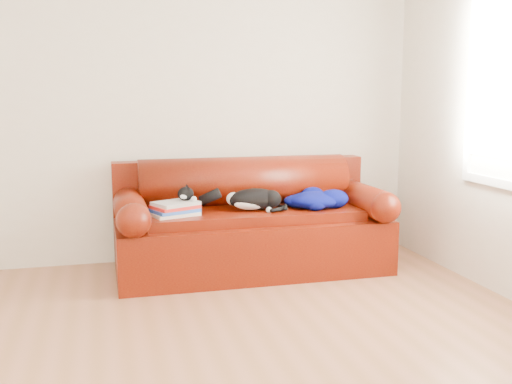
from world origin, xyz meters
TOP-DOWN VIEW (x-y plane):
  - ground at (0.00, 0.00)m, footprint 4.50×4.50m
  - room_shell at (0.12, 0.02)m, footprint 4.52×4.02m
  - sofa_base at (0.72, 1.49)m, footprint 2.10×0.90m
  - sofa_back at (0.72, 1.74)m, footprint 2.10×1.01m
  - book_stack at (0.10, 1.38)m, footprint 0.39×0.34m
  - cat at (0.72, 1.42)m, footprint 0.55×0.34m
  - blanket at (1.22, 1.41)m, footprint 0.52×0.41m

SIDE VIEW (x-z plane):
  - ground at x=0.00m, z-range 0.00..0.00m
  - sofa_base at x=0.72m, z-range -0.01..0.49m
  - sofa_back at x=0.72m, z-range 0.10..0.98m
  - book_stack at x=0.10m, z-range 0.50..0.60m
  - blanket at x=1.22m, z-range 0.49..0.64m
  - cat at x=0.72m, z-range 0.48..0.69m
  - room_shell at x=0.12m, z-range 0.36..2.97m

